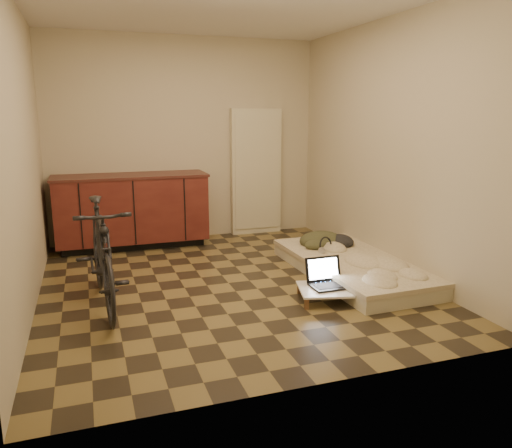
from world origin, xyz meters
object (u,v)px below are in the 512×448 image
object	(u,v)px
futon	(353,266)
laptop	(328,280)
bicycle	(102,249)
lap_desk	(337,289)

from	to	relation	value
futon	laptop	bearing A→B (deg)	-138.72
bicycle	lap_desk	size ratio (longest dim) A/B	2.05
futon	lap_desk	size ratio (longest dim) A/B	2.63
lap_desk	laptop	size ratio (longest dim) A/B	2.24
futon	lap_desk	world-z (taller)	futon
bicycle	futon	world-z (taller)	bicycle
laptop	futon	bearing A→B (deg)	42.77
futon	lap_desk	bearing A→B (deg)	-131.06
futon	lap_desk	xyz separation A→B (m)	(-0.50, -0.60, 0.01)
bicycle	futon	distance (m)	2.52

